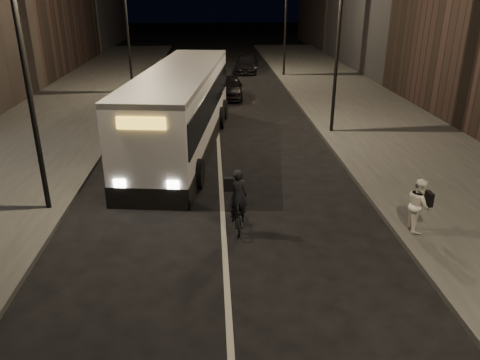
{
  "coord_description": "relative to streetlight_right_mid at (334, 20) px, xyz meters",
  "views": [
    {
      "loc": [
        -0.26,
        -9.97,
        6.74
      ],
      "look_at": [
        0.51,
        2.68,
        1.5
      ],
      "focal_mm": 35.0,
      "sensor_mm": 36.0,
      "label": 1
    }
  ],
  "objects": [
    {
      "name": "streetlight_right_far",
      "position": [
        0.0,
        16.0,
        0.0
      ],
      "size": [
        1.2,
        0.44,
        8.12
      ],
      "color": "black",
      "rests_on": "sidewalk_right"
    },
    {
      "name": "streetlight_right_mid",
      "position": [
        0.0,
        0.0,
        0.0
      ],
      "size": [
        1.2,
        0.44,
        8.12
      ],
      "color": "black",
      "rests_on": "sidewalk_right"
    },
    {
      "name": "city_bus",
      "position": [
        -6.93,
        -1.63,
        -3.45
      ],
      "size": [
        4.35,
        13.22,
        3.51
      ],
      "rotation": [
        0.0,
        0.0,
        -0.13
      ],
      "color": "white",
      "rests_on": "ground"
    },
    {
      "name": "streetlight_left_near",
      "position": [
        -10.66,
        -8.0,
        0.0
      ],
      "size": [
        1.2,
        0.44,
        8.12
      ],
      "color": "black",
      "rests_on": "sidewalk_left"
    },
    {
      "name": "sidewalk_right",
      "position": [
        3.17,
        2.0,
        -5.28
      ],
      "size": [
        7.0,
        70.0,
        0.16
      ],
      "primitive_type": "cube",
      "color": "#383936",
      "rests_on": "ground"
    },
    {
      "name": "car_near",
      "position": [
        -4.41,
        8.51,
        -4.66
      ],
      "size": [
        1.81,
        4.17,
        1.4
      ],
      "primitive_type": "imported",
      "rotation": [
        0.0,
        0.0,
        -0.04
      ],
      "color": "black",
      "rests_on": "ground"
    },
    {
      "name": "streetlight_left_far",
      "position": [
        -10.66,
        10.0,
        0.0
      ],
      "size": [
        1.2,
        0.44,
        8.12
      ],
      "color": "black",
      "rests_on": "sidewalk_left"
    },
    {
      "name": "ground",
      "position": [
        -5.33,
        -12.0,
        -5.36
      ],
      "size": [
        180.0,
        180.0,
        0.0
      ],
      "primitive_type": "plane",
      "color": "black",
      "rests_on": "ground"
    },
    {
      "name": "car_mid",
      "position": [
        -8.93,
        17.04,
        -4.64
      ],
      "size": [
        1.53,
        4.36,
        1.44
      ],
      "primitive_type": "imported",
      "rotation": [
        0.0,
        0.0,
        3.14
      ],
      "color": "#3D3C3F",
      "rests_on": "ground"
    },
    {
      "name": "car_far",
      "position": [
        -2.56,
        18.57,
        -4.68
      ],
      "size": [
        2.49,
        4.91,
        1.36
      ],
      "primitive_type": "imported",
      "rotation": [
        0.0,
        0.0,
        -0.13
      ],
      "color": "black",
      "rests_on": "ground"
    },
    {
      "name": "sidewalk_left",
      "position": [
        -13.83,
        2.0,
        -5.28
      ],
      "size": [
        7.0,
        70.0,
        0.16
      ],
      "primitive_type": "cube",
      "color": "#383936",
      "rests_on": "ground"
    },
    {
      "name": "cyclist_on_bicycle",
      "position": [
        -4.92,
        -9.53,
        -4.71
      ],
      "size": [
        0.66,
        1.73,
        1.96
      ],
      "rotation": [
        0.0,
        0.0,
        0.04
      ],
      "color": "black",
      "rests_on": "ground"
    },
    {
      "name": "pedestrian_woman",
      "position": [
        0.27,
        -10.18,
        -4.41
      ],
      "size": [
        0.67,
        0.83,
        1.59
      ],
      "primitive_type": "imported",
      "rotation": [
        0.0,
        0.0,
        1.48
      ],
      "color": "white",
      "rests_on": "sidewalk_right"
    }
  ]
}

